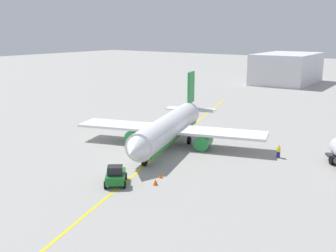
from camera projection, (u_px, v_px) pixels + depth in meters
The scene contains 8 objects.
ground_plane at pixel (168, 146), 59.74m from camera, with size 400.00×400.00×0.00m, color #9E9B96.
airplane at pixel (169, 128), 59.60m from camera, with size 28.56×27.89×9.56m.
pushback_tug at pixel (116, 175), 44.90m from camera, with size 4.09×3.93×2.20m.
refueling_worker at pixel (278, 152), 54.27m from camera, with size 0.63×0.61×1.71m.
safety_cone_nose at pixel (155, 182), 44.85m from camera, with size 0.57×0.57×0.63m, color #F2590F.
safety_cone_wingtip at pixel (161, 175), 47.01m from camera, with size 0.50×0.50×0.55m, color #F2590F.
distant_hangar at pixel (287, 68), 128.33m from camera, with size 26.20×17.11×9.14m.
taxi_line_marking at pixel (168, 146), 59.73m from camera, with size 85.89×0.30×0.01m, color yellow.
Camera 1 is at (46.50, 33.78, 16.55)m, focal length 44.21 mm.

